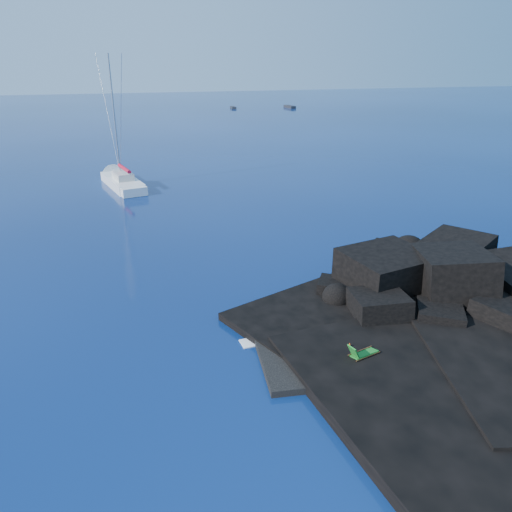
# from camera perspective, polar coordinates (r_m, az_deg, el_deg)

# --- Properties ---
(ground) EXTENTS (400.00, 400.00, 0.00)m
(ground) POSITION_cam_1_polar(r_m,az_deg,el_deg) (24.99, 0.42, -13.20)
(ground) COLOR #04133B
(ground) RESTS_ON ground
(headland) EXTENTS (24.00, 24.00, 3.60)m
(headland) POSITION_cam_1_polar(r_m,az_deg,el_deg) (32.67, 21.46, -5.82)
(headland) COLOR black
(headland) RESTS_ON ground
(beach) EXTENTS (9.08, 6.86, 0.70)m
(beach) POSITION_cam_1_polar(r_m,az_deg,el_deg) (26.75, 9.60, -10.93)
(beach) COLOR black
(beach) RESTS_ON ground
(surf_foam) EXTENTS (10.00, 8.00, 0.06)m
(surf_foam) POSITION_cam_1_polar(r_m,az_deg,el_deg) (30.45, 6.93, -6.41)
(surf_foam) COLOR white
(surf_foam) RESTS_ON ground
(sailboat) EXTENTS (6.07, 14.34, 14.72)m
(sailboat) POSITION_cam_1_polar(r_m,az_deg,el_deg) (61.42, -14.99, 7.68)
(sailboat) COLOR white
(sailboat) RESTS_ON ground
(deck_chair) EXTENTS (1.76, 1.13, 1.12)m
(deck_chair) POSITION_cam_1_polar(r_m,az_deg,el_deg) (25.57, 12.30, -10.43)
(deck_chair) COLOR #186D21
(deck_chair) RESTS_ON beach
(towel) EXTENTS (2.11, 1.12, 0.05)m
(towel) POSITION_cam_1_polar(r_m,az_deg,el_deg) (27.80, 12.99, -8.93)
(towel) COLOR silver
(towel) RESTS_ON beach
(sunbather) EXTENTS (1.62, 0.51, 0.21)m
(sunbather) POSITION_cam_1_polar(r_m,az_deg,el_deg) (27.74, 13.01, -8.70)
(sunbather) COLOR tan
(sunbather) RESTS_ON towel
(marker_cone) EXTENTS (0.43, 0.43, 0.50)m
(marker_cone) POSITION_cam_1_polar(r_m,az_deg,el_deg) (26.21, 10.62, -10.20)
(marker_cone) COLOR #FF5A0D
(marker_cone) RESTS_ON beach
(distant_boat_a) EXTENTS (1.53, 4.11, 0.54)m
(distant_boat_a) POSITION_cam_1_polar(r_m,az_deg,el_deg) (151.15, -2.63, 16.50)
(distant_boat_a) COLOR black
(distant_boat_a) RESTS_ON ground
(distant_boat_b) EXTENTS (2.20, 5.23, 0.68)m
(distant_boat_b) POSITION_cam_1_polar(r_m,az_deg,el_deg) (153.02, 3.87, 16.54)
(distant_boat_b) COLOR black
(distant_boat_b) RESTS_ON ground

